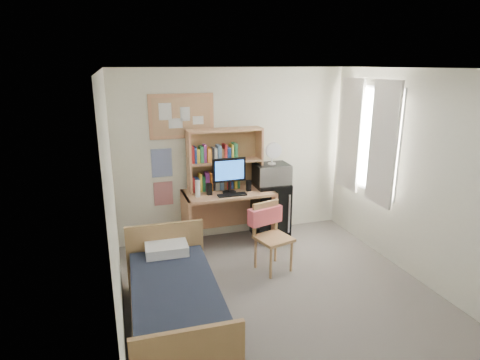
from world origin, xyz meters
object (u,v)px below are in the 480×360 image
object	(u,v)px
monitor	(229,176)
desk_fan	(272,154)
bed	(176,307)
microwave	(272,174)
desk_chair	(274,238)
bulletin_board	(182,116)
speaker_right	(249,186)
speaker_left	(209,189)
desk	(228,218)
mini_fridge	(270,209)

from	to	relation	value
monitor	desk_fan	size ratio (longest dim) A/B	1.71
bed	desk_fan	distance (m)	2.81
monitor	microwave	xyz separation A→B (m)	(0.71, 0.11, -0.06)
monitor	desk_fan	distance (m)	0.76
desk_chair	bulletin_board	bearing A→B (deg)	109.86
speaker_right	speaker_left	bearing A→B (deg)	180.00
monitor	desk_fan	xyz separation A→B (m)	(0.71, 0.11, 0.24)
speaker_right	desk_fan	xyz separation A→B (m)	(0.41, 0.11, 0.43)
speaker_left	microwave	xyz separation A→B (m)	(1.01, 0.11, 0.12)
bulletin_board	desk	world-z (taller)	bulletin_board
mini_fridge	bed	distance (m)	2.61
monitor	speaker_left	bearing A→B (deg)	180.00
bed	speaker_right	world-z (taller)	speaker_right
bulletin_board	speaker_right	size ratio (longest dim) A/B	5.88
desk	monitor	bearing A→B (deg)	-90.00
bed	bulletin_board	bearing A→B (deg)	78.72
microwave	desk_fan	distance (m)	0.30
mini_fridge	speaker_right	size ratio (longest dim) A/B	5.52
speaker_right	desk	bearing A→B (deg)	168.69
speaker_right	desk_fan	bearing A→B (deg)	14.52
microwave	bulletin_board	bearing A→B (deg)	169.10
bulletin_board	speaker_left	distance (m)	1.12
bed	speaker_left	xyz separation A→B (m)	(0.79, 1.75, 0.66)
monitor	speaker_right	size ratio (longest dim) A/B	3.27
desk_chair	speaker_right	distance (m)	1.03
mini_fridge	monitor	size ratio (longest dim) A/B	1.69
desk_chair	monitor	world-z (taller)	monitor
desk	mini_fridge	distance (m)	0.71
microwave	bed	bearing A→B (deg)	-132.57
speaker_right	desk_fan	size ratio (longest dim) A/B	0.52
mini_fridge	speaker_left	distance (m)	1.12
desk	monitor	size ratio (longest dim) A/B	2.53
speaker_left	desk_fan	distance (m)	1.10
bulletin_board	speaker_right	world-z (taller)	bulletin_board
desk_fan	monitor	bearing A→B (deg)	-169.66
desk_chair	desk_fan	size ratio (longest dim) A/B	2.98
bulletin_board	speaker_left	size ratio (longest dim) A/B	5.60
desk_chair	desk_fan	bearing A→B (deg)	54.81
monitor	speaker_left	size ratio (longest dim) A/B	3.11
bed	speaker_left	bearing A→B (deg)	67.48
bulletin_board	mini_fridge	xyz separation A→B (m)	(1.30, -0.26, -1.48)
speaker_left	microwave	size ratio (longest dim) A/B	0.33
monitor	speaker_left	xyz separation A→B (m)	(-0.30, -0.00, -0.18)
bulletin_board	microwave	world-z (taller)	bulletin_board
desk_chair	desk_fan	xyz separation A→B (m)	(0.37, 1.03, 0.88)
monitor	microwave	world-z (taller)	monitor
bulletin_board	monitor	size ratio (longest dim) A/B	1.80
monitor	desk_fan	world-z (taller)	desk_fan
desk_chair	bed	distance (m)	1.66
speaker_left	desk	bearing A→B (deg)	11.31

